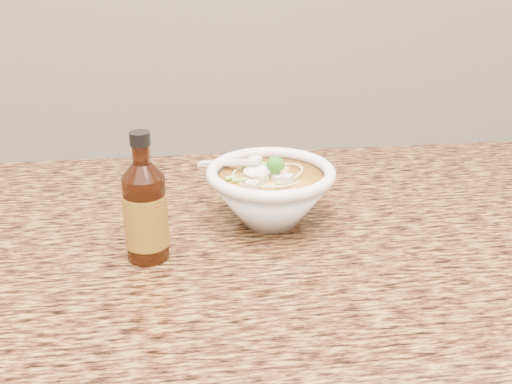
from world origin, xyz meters
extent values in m
cube|color=beige|center=(0.00, 1.99, 1.15)|extent=(4.00, 0.02, 0.50)
cube|color=olive|center=(0.00, 1.68, 0.88)|extent=(4.00, 0.68, 0.04)
cylinder|color=white|center=(0.08, 1.70, 0.90)|extent=(0.07, 0.07, 0.01)
torus|color=white|center=(0.08, 1.70, 0.97)|extent=(0.17, 0.17, 0.02)
torus|color=beige|center=(0.07, 1.71, 0.97)|extent=(0.08, 0.08, 0.00)
torus|color=beige|center=(0.06, 1.71, 0.96)|extent=(0.07, 0.07, 0.00)
torus|color=beige|center=(0.09, 1.70, 0.96)|extent=(0.08, 0.08, 0.00)
torus|color=beige|center=(0.07, 1.71, 0.96)|extent=(0.11, 0.11, 0.00)
torus|color=beige|center=(0.08, 1.71, 0.96)|extent=(0.11, 0.11, 0.00)
torus|color=beige|center=(0.07, 1.70, 0.96)|extent=(0.07, 0.07, 0.00)
torus|color=beige|center=(0.06, 1.71, 0.96)|extent=(0.12, 0.12, 0.00)
torus|color=beige|center=(0.08, 1.69, 0.96)|extent=(0.06, 0.06, 0.00)
cube|color=silver|center=(0.06, 1.68, 0.97)|extent=(0.01, 0.01, 0.01)
cube|color=silver|center=(0.04, 1.70, 0.97)|extent=(0.02, 0.02, 0.01)
cube|color=silver|center=(0.04, 1.73, 0.97)|extent=(0.02, 0.02, 0.01)
cube|color=silver|center=(0.05, 1.72, 0.97)|extent=(0.02, 0.02, 0.01)
cube|color=silver|center=(0.07, 1.73, 0.97)|extent=(0.02, 0.02, 0.01)
cube|color=silver|center=(0.10, 1.75, 0.97)|extent=(0.02, 0.02, 0.02)
cube|color=silver|center=(0.08, 1.73, 0.97)|extent=(0.02, 0.02, 0.01)
ellipsoid|color=#196014|center=(0.08, 1.69, 0.98)|extent=(0.03, 0.03, 0.03)
cylinder|color=#79C44B|center=(0.06, 1.72, 0.97)|extent=(0.01, 0.02, 0.01)
cylinder|color=#79C44B|center=(0.09, 1.72, 0.97)|extent=(0.02, 0.01, 0.01)
cylinder|color=#79C44B|center=(0.09, 1.73, 0.97)|extent=(0.01, 0.02, 0.01)
cylinder|color=#79C44B|center=(0.10, 1.72, 0.97)|extent=(0.01, 0.02, 0.01)
cylinder|color=#79C44B|center=(0.12, 1.69, 0.97)|extent=(0.01, 0.02, 0.01)
cylinder|color=#79C44B|center=(0.10, 1.73, 0.97)|extent=(0.01, 0.02, 0.01)
cylinder|color=#79C44B|center=(0.11, 1.69, 0.97)|extent=(0.01, 0.02, 0.01)
ellipsoid|color=white|center=(0.06, 1.71, 0.97)|extent=(0.04, 0.04, 0.01)
cube|color=white|center=(0.02, 1.74, 0.98)|extent=(0.08, 0.06, 0.02)
cylinder|color=#3B1608|center=(-0.09, 1.62, 0.95)|extent=(0.06, 0.06, 0.11)
cylinder|color=#3B1608|center=(-0.09, 1.62, 1.04)|extent=(0.02, 0.02, 0.02)
cylinder|color=black|center=(-0.09, 1.62, 1.05)|extent=(0.03, 0.03, 0.02)
cylinder|color=red|center=(-0.09, 1.62, 0.95)|extent=(0.06, 0.06, 0.07)
camera|label=1|loc=(-0.04, 0.92, 1.29)|focal=45.00mm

